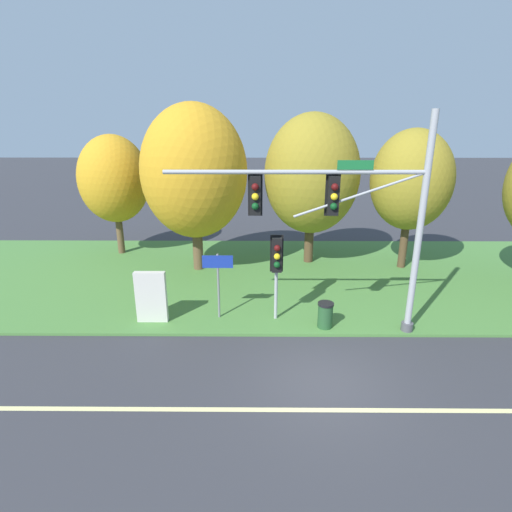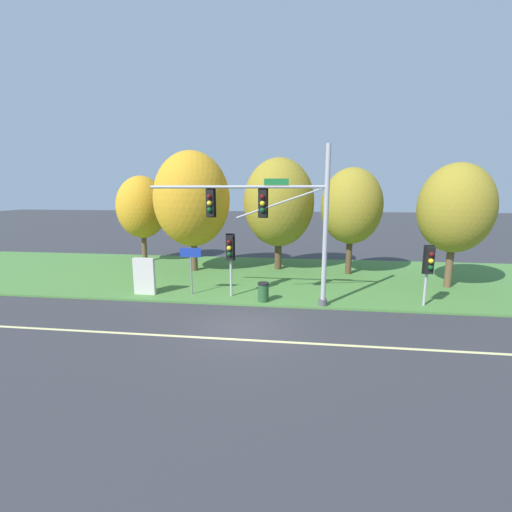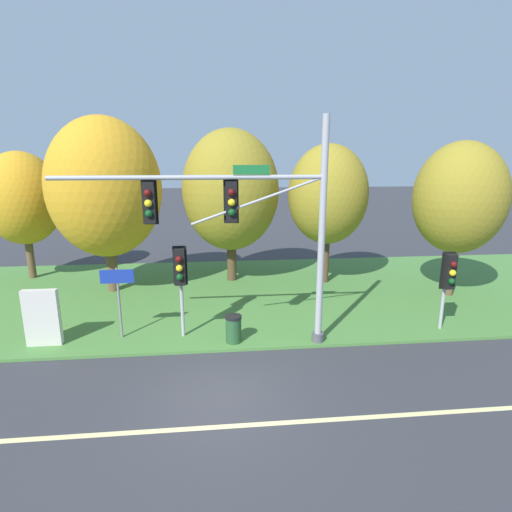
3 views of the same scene
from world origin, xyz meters
The scene contains 12 objects.
ground_plane centered at (0.00, 0.00, 0.00)m, with size 160.00×160.00×0.00m, color #333338.
lane_stripe centered at (0.00, -1.20, 0.00)m, with size 36.00×0.16×0.01m, color beige.
grass_verge centered at (0.00, 8.25, 0.05)m, with size 48.00×11.50×0.10m, color #477A38.
traffic_signal_mast centered at (1.05, 2.79, 4.31)m, with size 8.32×0.49×7.27m.
pedestrian_signal_near_kerb centered at (-1.23, 3.53, 2.43)m, with size 0.46×0.55×3.20m.
route_sign_post centered at (-3.32, 3.77, 1.80)m, with size 1.10×0.08×2.47m.
tree_nearest_road centered at (-9.53, 11.60, 4.17)m, with size 3.67×3.67×6.38m.
tree_left_of_mast centered at (-4.85, 9.05, 4.82)m, with size 4.92×4.92×7.81m.
tree_behind_signpost centered at (0.74, 10.18, 4.59)m, with size 4.66×4.66×7.42m.
tree_mid_verge centered at (5.33, 9.38, 4.42)m, with size 3.79×3.79×6.70m.
info_kiosk centered at (-5.71, 3.44, 1.04)m, with size 1.10×0.24×1.90m.
trash_bin centered at (0.49, 3.03, 0.57)m, with size 0.56×0.56×0.93m.
Camera 1 is at (-1.85, -9.64, 6.93)m, focal length 28.00 mm.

